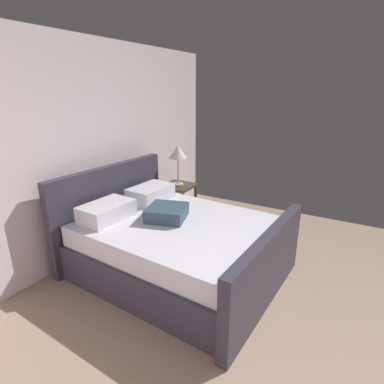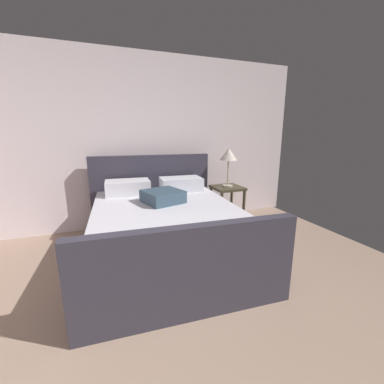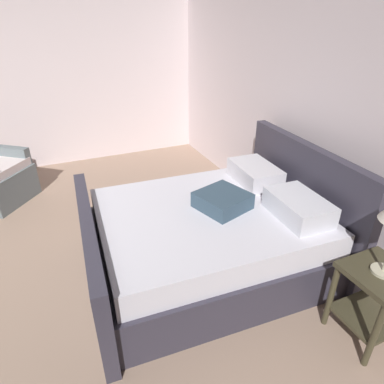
# 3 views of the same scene
# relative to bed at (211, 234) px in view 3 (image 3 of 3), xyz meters

# --- Properties ---
(wall_back) EXTENTS (5.81, 0.12, 2.53)m
(wall_back) POSITION_rel_bed_xyz_m (-0.38, 1.22, 0.92)
(wall_back) COLOR silver
(wall_back) RESTS_ON ground
(bed) EXTENTS (1.84, 2.21, 1.09)m
(bed) POSITION_rel_bed_xyz_m (0.00, 0.00, 0.00)
(bed) COLOR #34303D
(bed) RESTS_ON ground
(nightstand_right) EXTENTS (0.44, 0.44, 0.60)m
(nightstand_right) POSITION_rel_bed_xyz_m (1.18, 0.69, 0.06)
(nightstand_right) COLOR #3C3725
(nightstand_right) RESTS_ON ground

